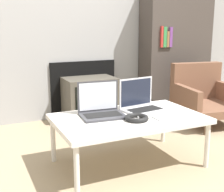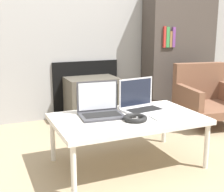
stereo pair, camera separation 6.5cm
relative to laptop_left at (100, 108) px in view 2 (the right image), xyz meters
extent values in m
plane|color=#998466|center=(0.18, -0.41, -0.44)|extent=(14.00, 14.00, 0.00)
cube|color=#999999|center=(0.18, 1.31, 0.86)|extent=(7.00, 0.06, 2.60)
cube|color=black|center=(0.31, 1.27, -0.12)|extent=(0.77, 0.03, 0.64)
cube|color=silver|center=(0.18, -0.12, -0.07)|extent=(1.10, 0.66, 0.04)
cylinder|color=silver|center=(-0.33, -0.41, -0.26)|extent=(0.04, 0.04, 0.34)
cylinder|color=silver|center=(0.68, -0.41, -0.26)|extent=(0.04, 0.04, 0.34)
cylinder|color=silver|center=(-0.33, 0.17, -0.26)|extent=(0.04, 0.04, 0.34)
cylinder|color=silver|center=(0.68, 0.17, -0.26)|extent=(0.04, 0.04, 0.34)
cube|color=#38383D|center=(0.00, -0.04, -0.05)|extent=(0.34, 0.27, 0.02)
cube|color=black|center=(0.00, -0.04, -0.04)|extent=(0.28, 0.16, 0.00)
cube|color=#38383D|center=(0.01, 0.07, 0.08)|extent=(0.32, 0.04, 0.23)
cube|color=white|center=(0.01, 0.07, 0.08)|extent=(0.29, 0.03, 0.21)
cube|color=silver|center=(0.36, -0.04, -0.05)|extent=(0.35, 0.29, 0.02)
cube|color=black|center=(0.36, -0.04, -0.04)|extent=(0.29, 0.17, 0.00)
cube|color=silver|center=(0.34, 0.07, 0.08)|extent=(0.32, 0.05, 0.23)
cube|color=black|center=(0.34, 0.07, 0.08)|extent=(0.29, 0.05, 0.21)
torus|color=black|center=(0.18, -0.22, -0.04)|extent=(0.17, 0.17, 0.03)
cube|color=silver|center=(0.35, -0.24, -0.05)|extent=(0.07, 0.14, 0.01)
cube|color=#4C473D|center=(0.31, 1.07, -0.20)|extent=(0.55, 0.38, 0.48)
cube|color=black|center=(0.31, 0.87, -0.20)|extent=(0.45, 0.01, 0.37)
cube|color=brown|center=(1.40, 0.41, -0.25)|extent=(0.68, 0.71, 0.08)
cube|color=brown|center=(1.44, 0.67, -0.01)|extent=(0.59, 0.19, 0.41)
cube|color=brown|center=(1.14, 0.45, -0.11)|extent=(0.15, 0.57, 0.20)
cylinder|color=#4C3828|center=(1.16, 0.15, -0.36)|extent=(0.04, 0.04, 0.14)
cylinder|color=#4C3828|center=(1.16, 0.67, -0.36)|extent=(0.04, 0.04, 0.14)
cylinder|color=#4C3828|center=(1.64, 0.67, -0.36)|extent=(0.04, 0.04, 0.14)
cube|color=#3F3833|center=(1.46, 1.11, 0.28)|extent=(0.87, 0.30, 1.44)
cube|color=#B22D28|center=(1.15, 0.94, 0.47)|extent=(0.03, 0.02, 0.24)
cube|color=#337F42|center=(1.19, 0.94, 0.47)|extent=(0.04, 0.02, 0.23)
cube|color=brown|center=(1.23, 0.94, 0.45)|extent=(0.03, 0.02, 0.18)
cube|color=#6B387F|center=(1.27, 0.94, 0.47)|extent=(0.04, 0.02, 0.23)
camera|label=1|loc=(-0.87, -2.08, 0.61)|focal=50.00mm
camera|label=2|loc=(-0.81, -2.11, 0.61)|focal=50.00mm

